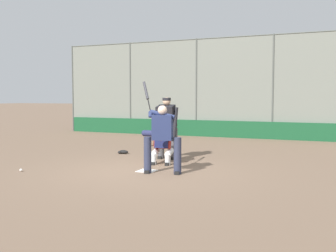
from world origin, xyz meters
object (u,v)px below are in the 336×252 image
(batter_at_plate, at_px, (162,137))
(umpire_home, at_px, (167,126))
(catcher_behind_plate, at_px, (162,142))
(baseball_loose, at_px, (21,170))
(equipment_bag_dugout_side, at_px, (154,133))
(fielding_glove_on_dirt, at_px, (123,152))

(batter_at_plate, distance_m, umpire_home, 2.15)
(catcher_behind_plate, xyz_separation_m, umpire_home, (0.21, -0.81, 0.39))
(catcher_behind_plate, relative_size, umpire_home, 0.63)
(batter_at_plate, bearing_deg, baseball_loose, 6.44)
(batter_at_plate, bearing_deg, equipment_bag_dugout_side, -76.55)
(fielding_glove_on_dirt, relative_size, baseball_loose, 4.38)
(baseball_loose, relative_size, equipment_bag_dugout_side, 0.06)
(baseball_loose, bearing_deg, fielding_glove_on_dirt, -102.41)
(umpire_home, distance_m, equipment_bag_dugout_side, 6.68)
(umpire_home, distance_m, baseball_loose, 4.16)
(fielding_glove_on_dirt, relative_size, equipment_bag_dugout_side, 0.25)
(batter_at_plate, relative_size, umpire_home, 1.22)
(batter_at_plate, distance_m, fielding_glove_on_dirt, 3.60)
(batter_at_plate, height_order, catcher_behind_plate, batter_at_plate)
(umpire_home, xyz_separation_m, equipment_bag_dugout_side, (3.14, -5.84, -0.84))
(umpire_home, bearing_deg, fielding_glove_on_dirt, -15.30)
(baseball_loose, bearing_deg, catcher_behind_plate, -139.25)
(batter_at_plate, height_order, baseball_loose, batter_at_plate)
(umpire_home, height_order, baseball_loose, umpire_home)
(batter_at_plate, distance_m, baseball_loose, 3.57)
(equipment_bag_dugout_side, bearing_deg, baseball_loose, 93.90)
(umpire_home, relative_size, fielding_glove_on_dirt, 5.59)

